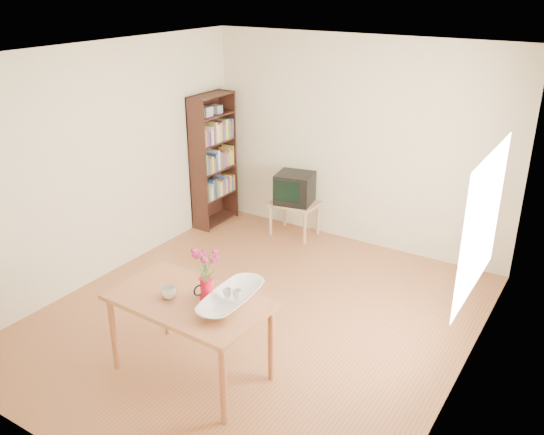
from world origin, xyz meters
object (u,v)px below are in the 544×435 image
Objects in this scene: pitcher at (207,289)px; mug at (169,293)px; table at (189,308)px; television at (295,188)px; bowl at (230,277)px.

pitcher is 1.55× the size of mug.
mug reaches higher than table.
table is 6.99× the size of pitcher.
pitcher reaches higher than television.
pitcher reaches higher than table.
pitcher is 0.26m from bowl.
mug is at bearing -155.69° from bowl.
mug is at bearing -152.50° from table.
pitcher is 0.40× the size of bowl.
mug is 0.24× the size of television.
table is at bearing -119.19° from pitcher.
television reaches higher than mug.
table is 10.83× the size of mug.
bowl is (0.48, 0.22, 0.18)m from mug.
bowl is at bearing 26.04° from table.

